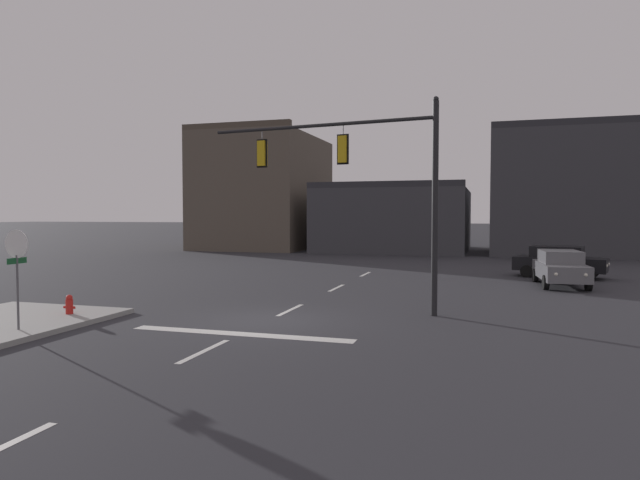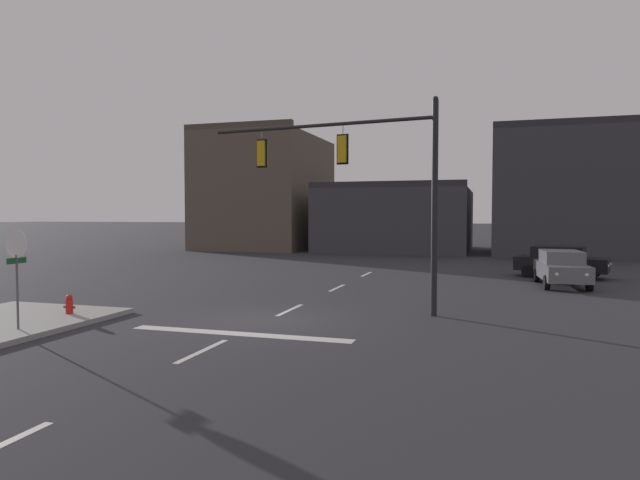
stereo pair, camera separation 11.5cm
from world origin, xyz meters
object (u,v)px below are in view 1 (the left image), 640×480
object	(u,v)px
signal_mast_near_side	(364,171)
car_lot_nearside	(560,267)
fire_hydrant	(69,308)
stop_sign	(17,255)
car_lot_middle	(559,261)

from	to	relation	value
signal_mast_near_side	car_lot_nearside	xyz separation A→B (m)	(7.13, 8.96, -3.84)
car_lot_nearside	fire_hydrant	size ratio (longest dim) A/B	6.07
stop_sign	car_lot_nearside	xyz separation A→B (m)	(15.17, 15.40, -1.29)
stop_sign	fire_hydrant	bearing A→B (deg)	99.38
car_lot_nearside	fire_hydrant	xyz separation A→B (m)	(-15.56, -13.05, -0.53)
car_lot_middle	signal_mast_near_side	bearing A→B (deg)	-120.46
signal_mast_near_side	stop_sign	world-z (taller)	signal_mast_near_side
signal_mast_near_side	fire_hydrant	distance (m)	10.33
car_lot_middle	car_lot_nearside	bearing A→B (deg)	-95.44
stop_sign	car_lot_nearside	bearing A→B (deg)	45.44
stop_sign	car_lot_middle	xyz separation A→B (m)	(15.53, 19.18, -1.29)
stop_sign	fire_hydrant	distance (m)	3.00
car_lot_middle	stop_sign	bearing A→B (deg)	-128.99
signal_mast_near_side	fire_hydrant	xyz separation A→B (m)	(-8.43, -4.09, -4.37)
signal_mast_near_side	car_lot_middle	world-z (taller)	signal_mast_near_side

